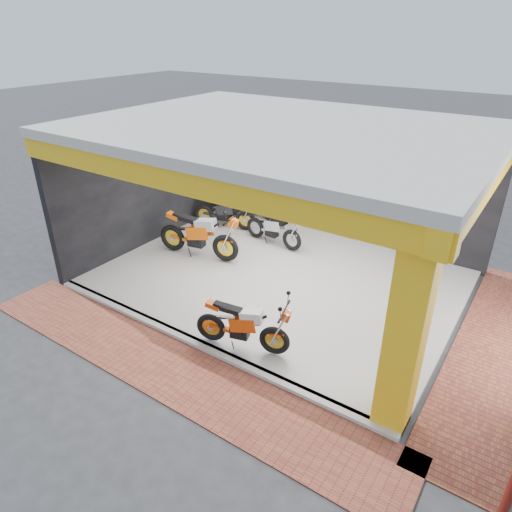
% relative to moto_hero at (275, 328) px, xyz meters
% --- Properties ---
extents(ground, '(80.00, 80.00, 0.00)m').
position_rel_moto_hero_xyz_m(ground, '(-1.45, 0.50, -0.69)').
color(ground, '#2D2D30').
rests_on(ground, ground).
extents(showroom_floor, '(8.00, 6.00, 0.10)m').
position_rel_moto_hero_xyz_m(showroom_floor, '(-1.45, 2.50, -0.64)').
color(showroom_floor, white).
rests_on(showroom_floor, ground).
extents(showroom_ceiling, '(8.40, 6.40, 0.20)m').
position_rel_moto_hero_xyz_m(showroom_ceiling, '(-1.45, 2.50, 2.91)').
color(showroom_ceiling, beige).
rests_on(showroom_ceiling, corner_column).
extents(back_wall, '(8.20, 0.20, 3.50)m').
position_rel_moto_hero_xyz_m(back_wall, '(-1.45, 5.60, 1.06)').
color(back_wall, black).
rests_on(back_wall, ground).
extents(left_wall, '(0.20, 6.20, 3.50)m').
position_rel_moto_hero_xyz_m(left_wall, '(-5.55, 2.50, 1.06)').
color(left_wall, black).
rests_on(left_wall, ground).
extents(corner_column, '(0.50, 0.50, 3.50)m').
position_rel_moto_hero_xyz_m(corner_column, '(2.30, -0.25, 1.06)').
color(corner_column, yellow).
rests_on(corner_column, ground).
extents(header_beam_front, '(8.40, 0.30, 0.40)m').
position_rel_moto_hero_xyz_m(header_beam_front, '(-1.45, -0.50, 2.61)').
color(header_beam_front, yellow).
rests_on(header_beam_front, corner_column).
extents(header_beam_right, '(0.30, 6.40, 0.40)m').
position_rel_moto_hero_xyz_m(header_beam_right, '(2.55, 2.50, 2.61)').
color(header_beam_right, yellow).
rests_on(header_beam_right, corner_column).
extents(floor_kerb, '(8.00, 0.20, 0.10)m').
position_rel_moto_hero_xyz_m(floor_kerb, '(-1.45, -0.52, -0.64)').
color(floor_kerb, white).
rests_on(floor_kerb, ground).
extents(paver_front, '(9.00, 1.40, 0.03)m').
position_rel_moto_hero_xyz_m(paver_front, '(-1.45, -1.30, -0.68)').
color(paver_front, brown).
rests_on(paver_front, ground).
extents(paver_right, '(1.40, 7.00, 0.03)m').
position_rel_moto_hero_xyz_m(paver_right, '(3.35, 2.50, -0.68)').
color(paver_right, brown).
rests_on(paver_right, ground).
extents(moto_hero, '(2.06, 1.20, 1.18)m').
position_rel_moto_hero_xyz_m(moto_hero, '(0.00, 0.00, 0.00)').
color(moto_hero, '#E34309').
rests_on(moto_hero, showroom_floor).
extents(moto_row_a, '(2.53, 1.33, 1.47)m').
position_rel_moto_hero_xyz_m(moto_row_a, '(-2.97, 2.40, 0.14)').
color(moto_row_a, '#F45F0A').
rests_on(moto_row_a, showroom_floor).
extents(moto_row_b, '(2.04, 0.94, 1.20)m').
position_rel_moto_hero_xyz_m(moto_row_b, '(-1.89, 3.89, 0.01)').
color(moto_row_b, '#B5B7BE').
rests_on(moto_row_b, showroom_floor).
extents(moto_row_c, '(2.34, 1.72, 1.35)m').
position_rel_moto_hero_xyz_m(moto_row_c, '(-4.68, 4.73, 0.08)').
color(moto_row_c, '#A1A5A9').
rests_on(moto_row_c, showroom_floor).
extents(moto_row_d, '(2.03, 1.13, 1.17)m').
position_rel_moto_hero_xyz_m(moto_row_d, '(-3.45, 5.33, -0.01)').
color(moto_row_d, red).
rests_on(moto_row_d, showroom_floor).
extents(moto_row_e, '(2.15, 1.25, 1.24)m').
position_rel_moto_hero_xyz_m(moto_row_e, '(-3.70, 4.30, 0.03)').
color(moto_row_e, black).
rests_on(moto_row_e, showroom_floor).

